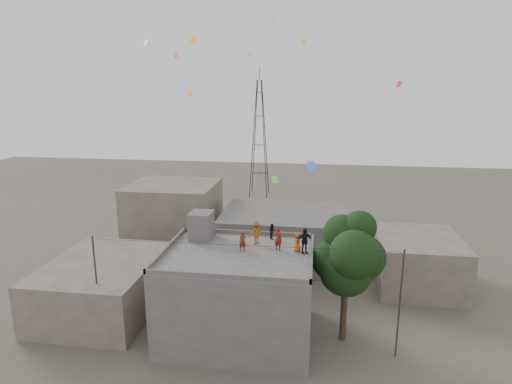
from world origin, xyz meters
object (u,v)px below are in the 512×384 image
tree (349,256)px  transmission_tower (259,139)px  person_red_adult (278,239)px  person_dark_adult (304,241)px  stair_head_box (201,225)px

tree → transmission_tower: size_ratio=0.45×
person_red_adult → person_dark_adult: (1.80, -0.36, 0.07)m
person_red_adult → tree: bearing=-158.1°
tree → transmission_tower: bearing=106.1°
tree → person_red_adult: size_ratio=5.66×
person_dark_adult → person_red_adult: bearing=140.5°
stair_head_box → transmission_tower: 37.46m
tree → person_red_adult: bearing=174.0°
transmission_tower → tree: bearing=-73.9°
tree → person_dark_adult: size_ratio=5.18×
person_dark_adult → stair_head_box: bearing=138.1°
tree → person_red_adult: 4.86m
transmission_tower → person_dark_adult: bearing=-77.9°
stair_head_box → transmission_tower: transmission_tower is taller
tree → transmission_tower: (-11.37, 39.40, 2.97)m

